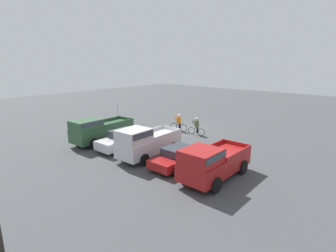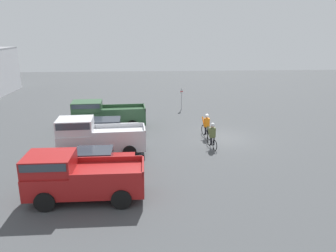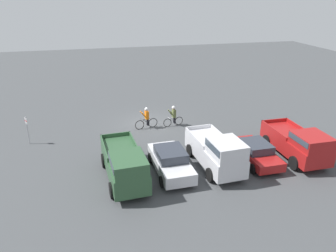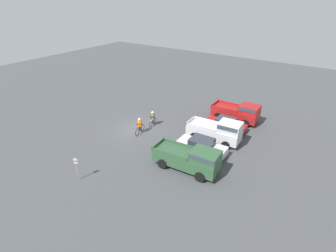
{
  "view_description": "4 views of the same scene",
  "coord_description": "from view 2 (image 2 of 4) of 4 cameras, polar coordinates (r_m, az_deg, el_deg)",
  "views": [
    {
      "loc": [
        -15.81,
        20.96,
        6.84
      ],
      "look_at": [
        -0.81,
        3.88,
        1.2
      ],
      "focal_mm": 28.0,
      "sensor_mm": 36.0,
      "label": 1
    },
    {
      "loc": [
        -22.06,
        5.31,
        7.47
      ],
      "look_at": [
        -0.81,
        3.88,
        1.2
      ],
      "focal_mm": 35.0,
      "sensor_mm": 36.0,
      "label": 2
    },
    {
      "loc": [
        4.41,
        24.91,
        10.14
      ],
      "look_at": [
        -0.81,
        3.88,
        1.2
      ],
      "focal_mm": 35.0,
      "sensor_mm": 36.0,
      "label": 3
    },
    {
      "loc": [
        18.66,
        17.07,
        13.36
      ],
      "look_at": [
        -0.81,
        3.88,
        1.2
      ],
      "focal_mm": 28.0,
      "sensor_mm": 36.0,
      "label": 4
    }
  ],
  "objects": [
    {
      "name": "ground_plane",
      "position": [
        23.89,
        9.19,
        -2.04
      ],
      "size": [
        80.0,
        80.0,
        0.0
      ],
      "primitive_type": "plane",
      "color": "#424447"
    },
    {
      "name": "sedan_1",
      "position": [
        23.34,
        -10.76,
        -0.61
      ],
      "size": [
        2.1,
        4.59,
        1.52
      ],
      "color": "silver",
      "rests_on": "ground_plane"
    },
    {
      "name": "pickup_truck_2",
      "position": [
        25.94,
        -11.04,
        2.01
      ],
      "size": [
        2.4,
        5.66,
        2.22
      ],
      "color": "#2D5133",
      "rests_on": "ground_plane"
    },
    {
      "name": "sedan_0",
      "position": [
        18.13,
        -12.67,
        -6.04
      ],
      "size": [
        1.95,
        4.32,
        1.33
      ],
      "color": "maroon",
      "rests_on": "ground_plane"
    },
    {
      "name": "cyclist_0",
      "position": [
        23.65,
        6.72,
        0.11
      ],
      "size": [
        1.88,
        0.54,
        1.76
      ],
      "color": "black",
      "rests_on": "ground_plane"
    },
    {
      "name": "pickup_truck_1",
      "position": [
        20.58,
        -12.6,
        -1.73
      ],
      "size": [
        2.35,
        5.36,
        2.35
      ],
      "color": "silver",
      "rests_on": "ground_plane"
    },
    {
      "name": "pickup_truck_0",
      "position": [
        15.48,
        -15.59,
        -8.35
      ],
      "size": [
        2.27,
        5.23,
        2.18
      ],
      "color": "maroon",
      "rests_on": "ground_plane"
    },
    {
      "name": "cyclist_1",
      "position": [
        21.57,
        7.71,
        -1.52
      ],
      "size": [
        1.72,
        0.53,
        1.72
      ],
      "color": "black",
      "rests_on": "ground_plane"
    },
    {
      "name": "fire_lane_sign",
      "position": [
        31.79,
        2.36,
        5.14
      ],
      "size": [
        0.17,
        0.27,
        2.09
      ],
      "color": "#9E9EA3",
      "rests_on": "ground_plane"
    }
  ]
}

